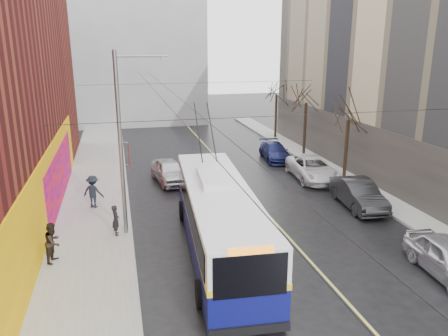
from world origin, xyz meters
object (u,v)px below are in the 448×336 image
at_px(tree_far, 277,87).
at_px(parked_car_d, 275,152).
at_px(tree_mid, 307,94).
at_px(pedestrian_c, 93,192).
at_px(parked_car_c, 313,168).
at_px(pedestrian_b, 53,242).
at_px(tree_near, 349,109).
at_px(trolleybus, 219,218).
at_px(following_car, 169,171).
at_px(pedestrian_a, 116,220).
at_px(streetlight_pole, 124,140).
at_px(parked_car_b, 358,194).

xyz_separation_m(tree_far, parked_car_d, (-2.95, -7.89, -4.46)).
bearing_deg(tree_mid, pedestrian_c, -152.04).
relative_size(parked_car_c, pedestrian_b, 3.12).
bearing_deg(tree_near, trolleybus, -141.54).
relative_size(tree_far, pedestrian_b, 3.69).
xyz_separation_m(tree_near, parked_car_c, (-2.22, 0.49, -4.21)).
height_order(following_car, pedestrian_b, pedestrian_b).
bearing_deg(trolleybus, following_car, 98.90).
bearing_deg(following_car, parked_car_d, 14.50).
bearing_deg(tree_far, parked_car_d, -110.52).
height_order(parked_car_c, pedestrian_a, pedestrian_a).
bearing_deg(tree_far, trolleybus, -116.08).
height_order(tree_mid, pedestrian_a, tree_mid).
height_order(parked_car_c, pedestrian_c, pedestrian_c).
bearing_deg(streetlight_pole, parked_car_c, 26.67).
bearing_deg(streetlight_pole, tree_mid, 40.65).
relative_size(parked_car_b, following_car, 1.07).
relative_size(trolleybus, pedestrian_c, 6.80).
height_order(streetlight_pole, pedestrian_a, streetlight_pole).
relative_size(streetlight_pole, trolleybus, 0.70).
xyz_separation_m(tree_mid, tree_far, (0.00, 7.00, -0.11)).
distance_m(pedestrian_a, pedestrian_b, 3.41).
bearing_deg(tree_near, following_car, 169.65).
distance_m(pedestrian_a, pedestrian_c, 4.32).
bearing_deg(pedestrian_b, tree_near, -46.97).
height_order(streetlight_pole, parked_car_c, streetlight_pole).
xyz_separation_m(streetlight_pole, tree_far, (15.14, 20.00, 0.30)).
relative_size(streetlight_pole, parked_car_c, 1.62).
relative_size(trolleybus, pedestrian_a, 8.39).
bearing_deg(parked_car_b, parked_car_d, 100.12).
bearing_deg(trolleybus, pedestrian_c, 134.11).
bearing_deg(tree_near, streetlight_pole, -158.38).
bearing_deg(tree_far, streetlight_pole, -127.12).
xyz_separation_m(trolleybus, pedestrian_a, (-4.55, 2.75, -0.76)).
xyz_separation_m(streetlight_pole, parked_car_d, (12.19, 12.11, -4.16)).
height_order(tree_mid, parked_car_b, tree_mid).
xyz_separation_m(parked_car_d, pedestrian_c, (-14.03, -8.13, 0.42)).
distance_m(parked_car_c, pedestrian_a, 15.08).
bearing_deg(streetlight_pole, trolleybus, -36.45).
relative_size(tree_mid, pedestrian_b, 3.75).
height_order(streetlight_pole, pedestrian_c, streetlight_pole).
xyz_separation_m(following_car, pedestrian_c, (-4.85, -4.23, 0.32)).
distance_m(parked_car_c, pedestrian_b, 18.41).
distance_m(tree_mid, parked_car_c, 8.21).
distance_m(trolleybus, parked_car_d, 17.16).
relative_size(tree_far, pedestrian_c, 3.45).
relative_size(tree_near, following_car, 1.40).
relative_size(tree_mid, pedestrian_c, 3.51).
height_order(tree_far, pedestrian_a, tree_far).
xyz_separation_m(streetlight_pole, pedestrian_c, (-1.85, 3.98, -3.75)).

